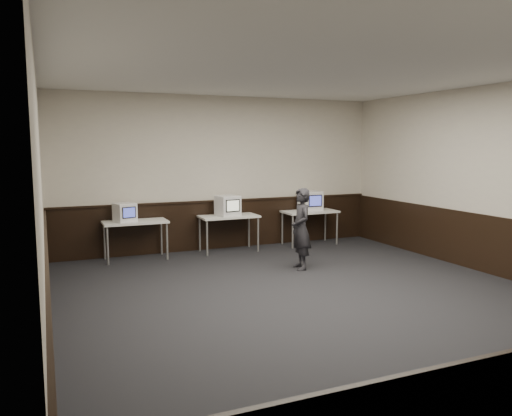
% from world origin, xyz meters
% --- Properties ---
extents(floor, '(8.00, 8.00, 0.00)m').
position_xyz_m(floor, '(0.00, 0.00, 0.00)').
color(floor, black).
rests_on(floor, ground).
extents(ceiling, '(8.00, 8.00, 0.00)m').
position_xyz_m(ceiling, '(0.00, 0.00, 3.20)').
color(ceiling, white).
rests_on(ceiling, back_wall).
extents(back_wall, '(7.00, 0.00, 7.00)m').
position_xyz_m(back_wall, '(0.00, 4.00, 1.60)').
color(back_wall, beige).
rests_on(back_wall, ground).
extents(left_wall, '(0.00, 8.00, 8.00)m').
position_xyz_m(left_wall, '(-3.50, 0.00, 1.60)').
color(left_wall, beige).
rests_on(left_wall, ground).
extents(right_wall, '(0.00, 8.00, 8.00)m').
position_xyz_m(right_wall, '(3.50, 0.00, 1.60)').
color(right_wall, beige).
rests_on(right_wall, ground).
extents(wainscot_back, '(6.98, 0.04, 1.00)m').
position_xyz_m(wainscot_back, '(0.00, 3.98, 0.50)').
color(wainscot_back, black).
rests_on(wainscot_back, back_wall).
extents(wainscot_left, '(0.04, 7.98, 1.00)m').
position_xyz_m(wainscot_left, '(-3.48, 0.00, 0.50)').
color(wainscot_left, black).
rests_on(wainscot_left, left_wall).
extents(wainscot_right, '(0.04, 7.98, 1.00)m').
position_xyz_m(wainscot_right, '(3.48, 0.00, 0.50)').
color(wainscot_right, black).
rests_on(wainscot_right, right_wall).
extents(wainscot_rail, '(6.98, 0.06, 0.04)m').
position_xyz_m(wainscot_rail, '(0.00, 3.96, 1.02)').
color(wainscot_rail, black).
rests_on(wainscot_rail, wainscot_back).
extents(desk_left, '(1.20, 0.60, 0.75)m').
position_xyz_m(desk_left, '(-1.90, 3.60, 0.68)').
color(desk_left, silver).
rests_on(desk_left, ground).
extents(desk_center, '(1.20, 0.60, 0.75)m').
position_xyz_m(desk_center, '(0.00, 3.60, 0.68)').
color(desk_center, silver).
rests_on(desk_center, ground).
extents(desk_right, '(1.20, 0.60, 0.75)m').
position_xyz_m(desk_right, '(1.90, 3.60, 0.68)').
color(desk_right, silver).
rests_on(desk_right, ground).
extents(emac_left, '(0.44, 0.45, 0.35)m').
position_xyz_m(emac_left, '(-2.09, 3.58, 0.93)').
color(emac_left, white).
rests_on(emac_left, desk_left).
extents(emac_center, '(0.48, 0.50, 0.42)m').
position_xyz_m(emac_center, '(-0.03, 3.58, 0.96)').
color(emac_center, white).
rests_on(emac_center, desk_center).
extents(emac_right, '(0.44, 0.47, 0.43)m').
position_xyz_m(emac_right, '(1.94, 3.65, 0.97)').
color(emac_right, white).
rests_on(emac_right, desk_right).
extents(person, '(0.41, 0.57, 1.44)m').
position_xyz_m(person, '(0.67, 1.72, 0.72)').
color(person, black).
rests_on(person, ground).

